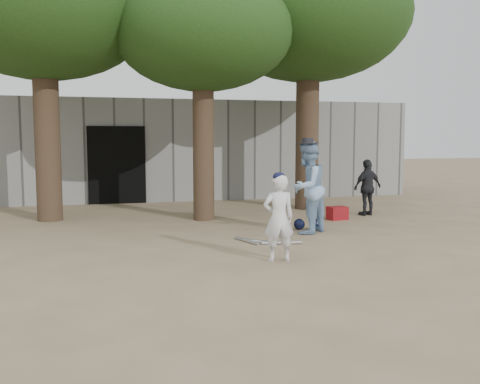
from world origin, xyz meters
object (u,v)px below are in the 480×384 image
object	(u,v)px
boy_player	(279,218)
red_bag	(337,213)
spectator_dark	(368,187)
spectator_blue	(307,188)

from	to	relation	value
boy_player	red_bag	xyz separation A→B (m)	(2.66, 3.57, -0.51)
red_bag	boy_player	bearing A→B (deg)	-126.70
boy_player	spectator_dark	world-z (taller)	spectator_dark
spectator_dark	red_bag	size ratio (longest dim) A/B	3.23
red_bag	spectator_blue	bearing A→B (deg)	-132.68
boy_player	red_bag	world-z (taller)	boy_player
red_bag	spectator_dark	bearing A→B (deg)	23.93
boy_player	spectator_dark	size ratio (longest dim) A/B	0.97
spectator_blue	spectator_dark	world-z (taller)	spectator_blue
boy_player	spectator_dark	distance (m)	5.42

